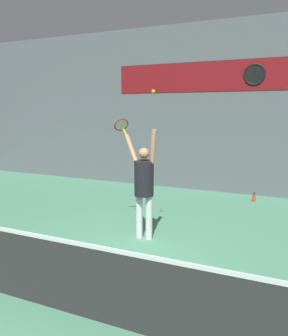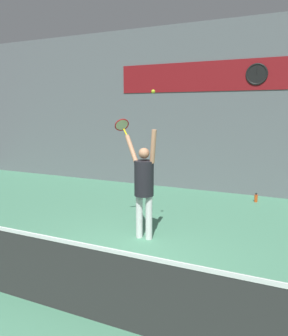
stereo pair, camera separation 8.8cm
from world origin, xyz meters
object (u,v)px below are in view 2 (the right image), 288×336
scoreboard_clock (257,74)px  tennis_ball (153,91)px  tennis_player (144,183)px  tennis_racket (122,126)px  water_bottle (256,198)px

scoreboard_clock → tennis_ball: 4.53m
tennis_player → tennis_ball: (0.20, -0.04, 1.69)m
tennis_racket → water_bottle: 4.46m
tennis_player → water_bottle: size_ratio=8.52×
tennis_player → water_bottle: bearing=64.3°
tennis_player → scoreboard_clock: bearing=70.7°
tennis_racket → water_bottle: size_ratio=1.65×
scoreboard_clock → tennis_racket: (-2.18, -3.82, -1.29)m
tennis_player → water_bottle: 4.10m
tennis_player → tennis_ball: size_ratio=30.80×
scoreboard_clock → tennis_ball: size_ratio=8.64×
tennis_player → tennis_racket: size_ratio=5.17×
water_bottle → tennis_player: bearing=-115.7°
scoreboard_clock → tennis_player: size_ratio=0.28×
scoreboard_clock → water_bottle: size_ratio=2.39×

